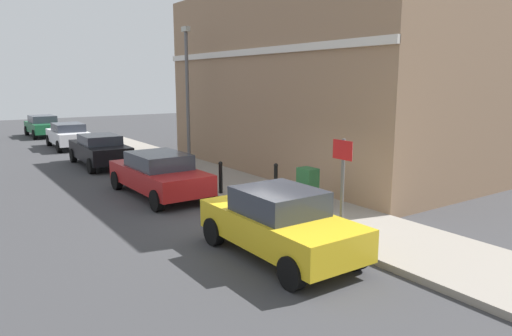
{
  "coord_description": "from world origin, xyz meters",
  "views": [
    {
      "loc": [
        -6.66,
        -9.9,
        3.73
      ],
      "look_at": [
        0.94,
        1.13,
        1.2
      ],
      "focal_mm": 32.6,
      "sensor_mm": 36.0,
      "label": 1
    }
  ],
  "objects_px": {
    "lamppost": "(187,91)",
    "car_black": "(100,149)",
    "utility_cabinet": "(307,189)",
    "bollard_near_cabinet": "(276,178)",
    "car_yellow": "(279,223)",
    "car_green": "(43,126)",
    "street_sign": "(342,173)",
    "car_red": "(159,173)",
    "bollard_far_kerb": "(221,176)",
    "car_white": "(68,135)"
  },
  "relations": [
    {
      "from": "car_yellow",
      "to": "car_white",
      "type": "height_order",
      "value": "car_yellow"
    },
    {
      "from": "car_black",
      "to": "bollard_far_kerb",
      "type": "distance_m",
      "value": 8.07
    },
    {
      "from": "utility_cabinet",
      "to": "bollard_far_kerb",
      "type": "relative_size",
      "value": 1.11
    },
    {
      "from": "bollard_near_cabinet",
      "to": "lamppost",
      "type": "distance_m",
      "value": 6.75
    },
    {
      "from": "car_black",
      "to": "car_white",
      "type": "distance_m",
      "value": 6.56
    },
    {
      "from": "car_yellow",
      "to": "car_red",
      "type": "bearing_deg",
      "value": -0.17
    },
    {
      "from": "car_white",
      "to": "street_sign",
      "type": "bearing_deg",
      "value": -174.28
    },
    {
      "from": "car_white",
      "to": "street_sign",
      "type": "relative_size",
      "value": 1.81
    },
    {
      "from": "utility_cabinet",
      "to": "bollard_near_cabinet",
      "type": "height_order",
      "value": "utility_cabinet"
    },
    {
      "from": "car_yellow",
      "to": "utility_cabinet",
      "type": "xyz_separation_m",
      "value": [
        2.71,
        2.22,
        -0.07
      ]
    },
    {
      "from": "car_green",
      "to": "utility_cabinet",
      "type": "bearing_deg",
      "value": -174.28
    },
    {
      "from": "car_white",
      "to": "car_red",
      "type": "bearing_deg",
      "value": -179.28
    },
    {
      "from": "car_white",
      "to": "bollard_far_kerb",
      "type": "bearing_deg",
      "value": -173.13
    },
    {
      "from": "car_white",
      "to": "car_green",
      "type": "bearing_deg",
      "value": 2.44
    },
    {
      "from": "car_yellow",
      "to": "utility_cabinet",
      "type": "height_order",
      "value": "car_yellow"
    },
    {
      "from": "bollard_near_cabinet",
      "to": "bollard_far_kerb",
      "type": "bearing_deg",
      "value": 134.34
    },
    {
      "from": "car_yellow",
      "to": "lamppost",
      "type": "relative_size",
      "value": 0.69
    },
    {
      "from": "car_black",
      "to": "lamppost",
      "type": "relative_size",
      "value": 0.77
    },
    {
      "from": "car_yellow",
      "to": "utility_cabinet",
      "type": "bearing_deg",
      "value": -50.68
    },
    {
      "from": "lamppost",
      "to": "car_black",
      "type": "bearing_deg",
      "value": 134.0
    },
    {
      "from": "bollard_near_cabinet",
      "to": "bollard_far_kerb",
      "type": "xyz_separation_m",
      "value": [
        -1.25,
        1.28,
        0.0
      ]
    },
    {
      "from": "car_black",
      "to": "bollard_near_cabinet",
      "type": "distance_m",
      "value": 9.62
    },
    {
      "from": "street_sign",
      "to": "bollard_near_cabinet",
      "type": "bearing_deg",
      "value": 74.01
    },
    {
      "from": "car_red",
      "to": "car_white",
      "type": "bearing_deg",
      "value": -1.74
    },
    {
      "from": "utility_cabinet",
      "to": "lamppost",
      "type": "relative_size",
      "value": 0.2
    },
    {
      "from": "car_red",
      "to": "car_black",
      "type": "relative_size",
      "value": 1.03
    },
    {
      "from": "car_yellow",
      "to": "utility_cabinet",
      "type": "relative_size",
      "value": 3.43
    },
    {
      "from": "car_black",
      "to": "car_yellow",
      "type": "bearing_deg",
      "value": -178.82
    },
    {
      "from": "car_red",
      "to": "utility_cabinet",
      "type": "height_order",
      "value": "car_red"
    },
    {
      "from": "car_red",
      "to": "car_yellow",
      "type": "bearing_deg",
      "value": 178.9
    },
    {
      "from": "utility_cabinet",
      "to": "street_sign",
      "type": "height_order",
      "value": "street_sign"
    },
    {
      "from": "car_white",
      "to": "car_green",
      "type": "distance_m",
      "value": 6.65
    },
    {
      "from": "car_yellow",
      "to": "car_green",
      "type": "relative_size",
      "value": 0.99
    },
    {
      "from": "car_green",
      "to": "lamppost",
      "type": "xyz_separation_m",
      "value": [
        2.81,
        -16.18,
        2.55
      ]
    },
    {
      "from": "car_red",
      "to": "bollard_far_kerb",
      "type": "height_order",
      "value": "car_red"
    },
    {
      "from": "car_green",
      "to": "car_white",
      "type": "bearing_deg",
      "value": -179.57
    },
    {
      "from": "car_black",
      "to": "lamppost",
      "type": "xyz_separation_m",
      "value": [
        2.88,
        -2.98,
        2.57
      ]
    },
    {
      "from": "car_black",
      "to": "utility_cabinet",
      "type": "height_order",
      "value": "car_black"
    },
    {
      "from": "utility_cabinet",
      "to": "street_sign",
      "type": "distance_m",
      "value": 2.79
    },
    {
      "from": "car_black",
      "to": "street_sign",
      "type": "height_order",
      "value": "street_sign"
    },
    {
      "from": "car_green",
      "to": "utility_cabinet",
      "type": "relative_size",
      "value": 3.46
    },
    {
      "from": "car_yellow",
      "to": "street_sign",
      "type": "xyz_separation_m",
      "value": [
        1.65,
        -0.17,
        0.91
      ]
    },
    {
      "from": "utility_cabinet",
      "to": "lamppost",
      "type": "bearing_deg",
      "value": 88.61
    },
    {
      "from": "car_black",
      "to": "bollard_far_kerb",
      "type": "relative_size",
      "value": 4.22
    },
    {
      "from": "car_green",
      "to": "street_sign",
      "type": "xyz_separation_m",
      "value": [
        1.56,
        -26.44,
        0.91
      ]
    },
    {
      "from": "car_red",
      "to": "bollard_far_kerb",
      "type": "xyz_separation_m",
      "value": [
        1.54,
        -1.35,
        -0.04
      ]
    },
    {
      "from": "car_white",
      "to": "bollard_near_cabinet",
      "type": "distance_m",
      "value": 15.98
    },
    {
      "from": "car_black",
      "to": "bollard_far_kerb",
      "type": "height_order",
      "value": "car_black"
    },
    {
      "from": "car_black",
      "to": "car_white",
      "type": "height_order",
      "value": "car_white"
    },
    {
      "from": "car_green",
      "to": "bollard_far_kerb",
      "type": "relative_size",
      "value": 3.83
    }
  ]
}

